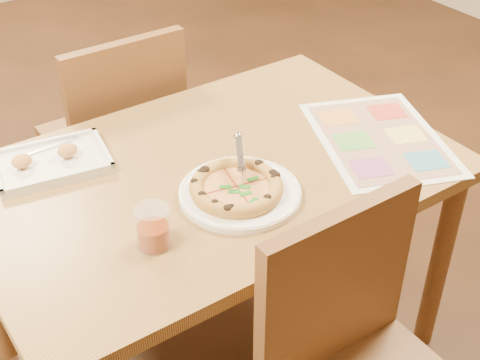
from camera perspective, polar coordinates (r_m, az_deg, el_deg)
dining_table at (r=1.87m, az=-2.31°, el=-1.10°), size 1.30×0.85×0.72m
chair_near at (r=1.57m, az=10.02°, el=-14.01°), size 0.42×0.42×0.47m
chair_far at (r=2.35m, az=-10.21°, el=4.82°), size 0.42×0.42×0.47m
plate at (r=1.71m, az=0.00°, el=-1.13°), size 0.40×0.40×0.02m
pizza at (r=1.69m, az=-0.32°, el=-0.63°), size 0.24×0.24×0.04m
pizza_cutter at (r=1.71m, az=0.01°, el=1.90°), size 0.07×0.12×0.08m
appetizer_tray at (r=1.88m, az=-15.84°, el=1.44°), size 0.33×0.25×0.06m
glass_tumbler at (r=1.55m, az=-7.43°, el=-4.23°), size 0.08×0.08×0.10m
menu at (r=1.98m, az=11.83°, el=3.49°), size 0.50×0.58×0.00m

